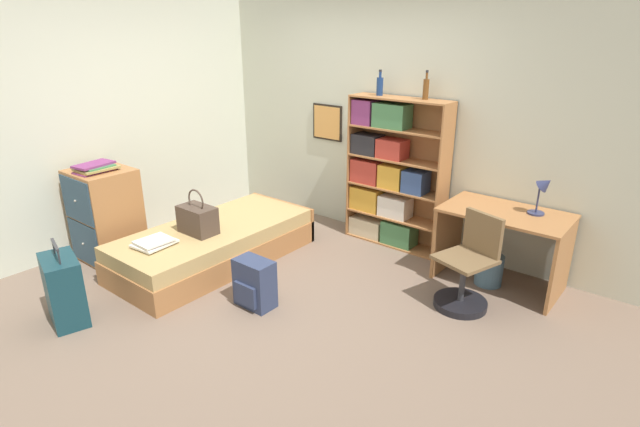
% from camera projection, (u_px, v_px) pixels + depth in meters
% --- Properties ---
extents(ground_plane, '(14.00, 14.00, 0.00)m').
position_uv_depth(ground_plane, '(267.00, 282.00, 4.71)').
color(ground_plane, '#756051').
extents(wall_back, '(10.00, 0.09, 2.60)m').
position_uv_depth(wall_back, '(373.00, 119.00, 5.52)').
color(wall_back, beige).
rests_on(wall_back, ground_plane).
extents(wall_left, '(0.06, 10.00, 2.60)m').
position_uv_depth(wall_left, '(128.00, 120.00, 5.47)').
color(wall_left, beige).
rests_on(wall_left, ground_plane).
extents(bed, '(0.93, 2.05, 0.38)m').
position_uv_depth(bed, '(216.00, 243.00, 5.09)').
color(bed, '#A36B3D').
rests_on(bed, ground_plane).
extents(handbag, '(0.37, 0.23, 0.44)m').
position_uv_depth(handbag, '(198.00, 219.00, 4.81)').
color(handbag, '#47382D').
rests_on(handbag, bed).
extents(book_stack_on_bed, '(0.31, 0.37, 0.06)m').
position_uv_depth(book_stack_on_bed, '(154.00, 243.00, 4.56)').
color(book_stack_on_bed, silver).
rests_on(book_stack_on_bed, bed).
extents(suitcase, '(0.49, 0.36, 0.69)m').
position_uv_depth(suitcase, '(64.00, 290.00, 4.01)').
color(suitcase, '#143842').
rests_on(suitcase, ground_plane).
extents(dresser, '(0.58, 0.56, 0.94)m').
position_uv_depth(dresser, '(106.00, 215.00, 5.07)').
color(dresser, '#A36B3D').
rests_on(dresser, ground_plane).
extents(magazine_pile_on_dresser, '(0.33, 0.39, 0.08)m').
position_uv_depth(magazine_pile_on_dresser, '(95.00, 167.00, 4.85)').
color(magazine_pile_on_dresser, '#7A336B').
rests_on(magazine_pile_on_dresser, dresser).
extents(bookcase, '(1.10, 0.29, 1.59)m').
position_uv_depth(bookcase, '(387.00, 176.00, 5.37)').
color(bookcase, '#A36B3D').
rests_on(bookcase, ground_plane).
extents(bottle_green, '(0.07, 0.07, 0.26)m').
position_uv_depth(bottle_green, '(380.00, 86.00, 5.13)').
color(bottle_green, navy).
rests_on(bottle_green, bookcase).
extents(bottle_brown, '(0.06, 0.06, 0.28)m').
position_uv_depth(bottle_brown, '(426.00, 88.00, 4.85)').
color(bottle_brown, brown).
rests_on(bottle_brown, bookcase).
extents(desk, '(1.09, 0.66, 0.72)m').
position_uv_depth(desk, '(503.00, 235.00, 4.53)').
color(desk, '#A36B3D').
rests_on(desk, ground_plane).
extents(desk_lamp, '(0.19, 0.14, 0.37)m').
position_uv_depth(desk_lamp, '(544.00, 189.00, 4.29)').
color(desk_lamp, navy).
rests_on(desk_lamp, desk).
extents(desk_chair, '(0.52, 0.52, 0.82)m').
position_uv_depth(desk_chair, '(466.00, 278.00, 4.24)').
color(desk_chair, black).
rests_on(desk_chair, ground_plane).
extents(backpack, '(0.34, 0.24, 0.43)m').
position_uv_depth(backpack, '(254.00, 284.00, 4.26)').
color(backpack, '#2D3856').
rests_on(backpack, ground_plane).
extents(waste_bin, '(0.25, 0.25, 0.29)m').
position_uv_depth(waste_bin, '(489.00, 270.00, 4.64)').
color(waste_bin, slate).
rests_on(waste_bin, ground_plane).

